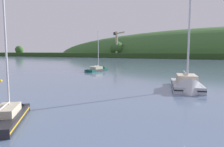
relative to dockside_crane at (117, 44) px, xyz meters
name	(u,v)px	position (x,y,z in m)	size (l,w,h in m)	color
dockside_crane	(117,44)	(0.00, 0.00, 0.00)	(13.64, 11.74, 21.56)	#4C4C51
sailboat_near_mooring	(10,117)	(55.14, -150.12, -10.55)	(5.18, 6.19, 10.36)	#232328
sailboat_midwater_white	(99,70)	(44.23, -116.28, -10.49)	(3.72, 6.73, 10.63)	#0F564C
sailboat_far_left	(187,88)	(65.56, -133.48, -10.44)	(4.94, 9.69, 14.35)	#ADB2BC
mooring_buoy_midchannel	(1,81)	(37.48, -137.40, -10.73)	(0.53, 0.53, 0.61)	yellow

